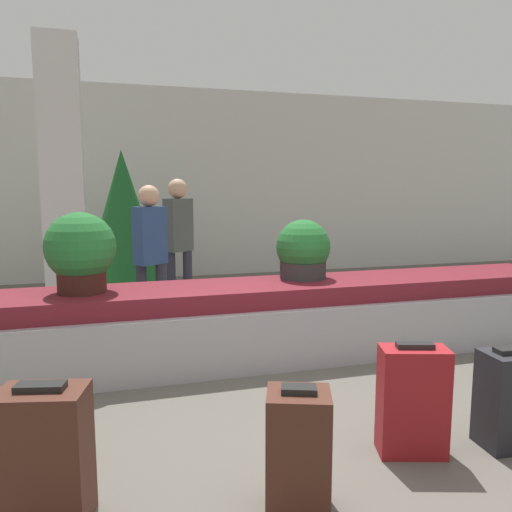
{
  "coord_description": "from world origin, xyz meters",
  "views": [
    {
      "loc": [
        -1.22,
        -2.52,
        1.53
      ],
      "look_at": [
        0.0,
        1.7,
        0.93
      ],
      "focal_mm": 35.0,
      "sensor_mm": 36.0,
      "label": 1
    }
  ],
  "objects": [
    {
      "name": "potted_plant_1",
      "position": [
        -1.48,
        1.74,
        1.02
      ],
      "size": [
        0.57,
        0.57,
        0.66
      ],
      "color": "#381914",
      "rests_on": "carousel"
    },
    {
      "name": "ground_plane",
      "position": [
        0.0,
        0.0,
        0.0
      ],
      "size": [
        18.0,
        18.0,
        0.0
      ],
      "primitive_type": "plane",
      "color": "#59544C"
    },
    {
      "name": "carousel",
      "position": [
        0.0,
        1.7,
        0.33
      ],
      "size": [
        6.46,
        0.91,
        0.68
      ],
      "color": "#9E9EA3",
      "rests_on": "ground_plane"
    },
    {
      "name": "pillar",
      "position": [
        -1.74,
        3.61,
        1.6
      ],
      "size": [
        0.45,
        0.45,
        3.2
      ],
      "color": "silver",
      "rests_on": "ground_plane"
    },
    {
      "name": "traveler_1",
      "position": [
        -0.85,
        2.69,
        0.92
      ],
      "size": [
        0.37,
        0.33,
        1.56
      ],
      "rotation": [
        0.0,
        0.0,
        0.58
      ],
      "color": "#282833",
      "rests_on": "ground_plane"
    },
    {
      "name": "potted_plant_0",
      "position": [
        0.51,
        1.85,
        0.94
      ],
      "size": [
        0.51,
        0.51,
        0.56
      ],
      "color": "#2D2D2D",
      "rests_on": "carousel"
    },
    {
      "name": "suitcase_2",
      "position": [
        0.4,
        -0.15,
        0.32
      ],
      "size": [
        0.42,
        0.3,
        0.66
      ],
      "rotation": [
        0.0,
        0.0,
        -0.29
      ],
      "color": "maroon",
      "rests_on": "ground_plane"
    },
    {
      "name": "back_wall",
      "position": [
        0.0,
        6.11,
        1.6
      ],
      "size": [
        18.0,
        0.06,
        3.2
      ],
      "color": "beige",
      "rests_on": "ground_plane"
    },
    {
      "name": "suitcase_1",
      "position": [
        -1.55,
        -0.22,
        0.32
      ],
      "size": [
        0.44,
        0.34,
        0.67
      ],
      "rotation": [
        0.0,
        0.0,
        -0.22
      ],
      "color": "#472319",
      "rests_on": "ground_plane"
    },
    {
      "name": "decorated_tree",
      "position": [
        -1.06,
        4.83,
        1.12
      ],
      "size": [
        1.15,
        1.15,
        2.07
      ],
      "color": "#4C331E",
      "rests_on": "ground_plane"
    },
    {
      "name": "suitcase_3",
      "position": [
        0.97,
        -0.23,
        0.29
      ],
      "size": [
        0.27,
        0.27,
        0.61
      ],
      "rotation": [
        0.0,
        0.0,
        -0.07
      ],
      "color": "#232328",
      "rests_on": "ground_plane"
    },
    {
      "name": "traveler_0",
      "position": [
        -0.47,
        3.4,
        0.97
      ],
      "size": [
        0.37,
        0.33,
        1.64
      ],
      "rotation": [
        0.0,
        0.0,
        -2.54
      ],
      "color": "#282833",
      "rests_on": "ground_plane"
    },
    {
      "name": "suitcase_0",
      "position": [
        -0.42,
        -0.46,
        0.3
      ],
      "size": [
        0.37,
        0.34,
        0.62
      ],
      "rotation": [
        0.0,
        0.0,
        -0.35
      ],
      "color": "#472319",
      "rests_on": "ground_plane"
    }
  ]
}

